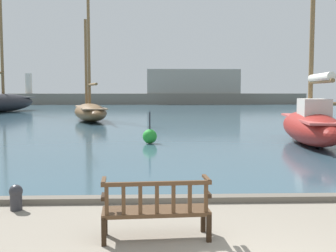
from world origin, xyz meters
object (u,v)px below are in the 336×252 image
object	(u,v)px
sailboat_distant_harbor	(2,102)
mooring_bollard	(16,196)
park_bench	(156,209)
sailboat_outer_starboard	(311,124)
sailboat_centre_channel	(90,110)
channel_buoy	(150,136)

from	to	relation	value
sailboat_distant_harbor	mooring_bollard	world-z (taller)	sailboat_distant_harbor
park_bench	mooring_bollard	size ratio (longest dim) A/B	3.38
sailboat_distant_harbor	mooring_bollard	distance (m)	36.27
park_bench	sailboat_outer_starboard	size ratio (longest dim) A/B	0.19
park_bench	sailboat_centre_channel	bearing A→B (deg)	100.63
channel_buoy	sailboat_distant_harbor	bearing A→B (deg)	120.33
sailboat_outer_starboard	sailboat_centre_channel	world-z (taller)	sailboat_centre_channel
park_bench	sailboat_distant_harbor	xyz separation A→B (m)	(-14.80, 35.77, 0.64)
sailboat_outer_starboard	channel_buoy	size ratio (longest dim) A/B	6.60
sailboat_outer_starboard	sailboat_distant_harbor	xyz separation A→B (m)	(-21.10, 25.36, 0.23)
sailboat_outer_starboard	sailboat_distant_harbor	size ratio (longest dim) A/B	0.64
sailboat_outer_starboard	sailboat_centre_channel	size ratio (longest dim) A/B	0.93
park_bench	sailboat_centre_channel	world-z (taller)	sailboat_centre_channel
park_bench	sailboat_outer_starboard	distance (m)	12.17
sailboat_centre_channel	sailboat_distant_harbor	size ratio (longest dim) A/B	0.69
sailboat_distant_harbor	sailboat_outer_starboard	bearing A→B (deg)	-50.25
sailboat_outer_starboard	channel_buoy	xyz separation A→B (m)	(-6.45, 0.32, -0.50)
sailboat_outer_starboard	channel_buoy	world-z (taller)	sailboat_outer_starboard
sailboat_distant_harbor	mooring_bollard	bearing A→B (deg)	-70.31
sailboat_outer_starboard	sailboat_distant_harbor	distance (m)	32.99
sailboat_outer_starboard	sailboat_centre_channel	distance (m)	16.89
park_bench	sailboat_distant_harbor	size ratio (longest dim) A/B	0.12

